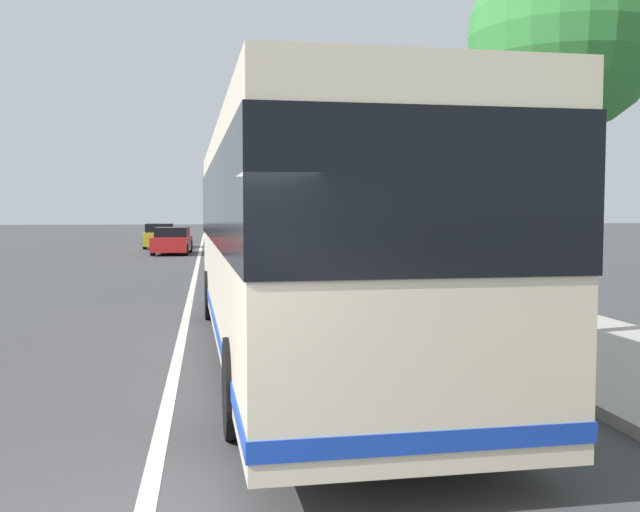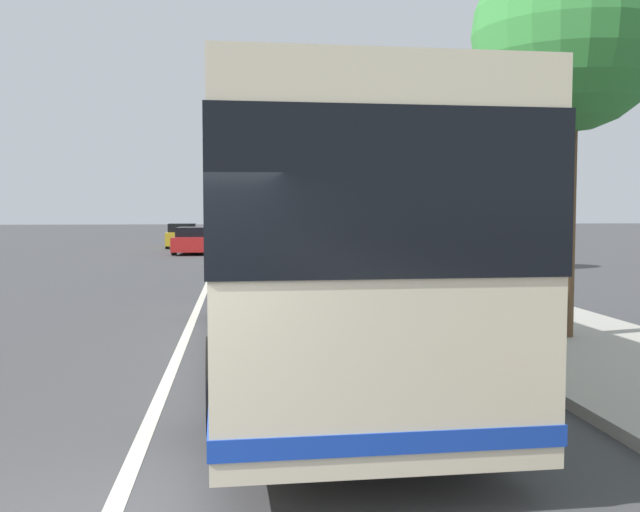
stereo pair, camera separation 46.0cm
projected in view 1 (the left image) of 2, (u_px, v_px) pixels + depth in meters
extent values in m
cube|color=#B2ADA3|center=(495.00, 314.00, 15.10)|extent=(110.00, 3.60, 0.14)
cube|color=silver|center=(185.00, 324.00, 14.13)|extent=(110.00, 0.16, 0.01)
cube|color=beige|center=(298.00, 235.00, 11.08)|extent=(12.40, 2.93, 3.01)
cube|color=black|center=(298.00, 202.00, 11.05)|extent=(12.44, 2.97, 1.20)
cube|color=#193FB2|center=(298.00, 316.00, 11.16)|extent=(12.43, 2.96, 0.16)
cylinder|color=black|center=(212.00, 295.00, 14.82)|extent=(1.01, 0.33, 1.00)
cylinder|color=black|center=(325.00, 292.00, 15.25)|extent=(1.01, 0.33, 1.00)
cylinder|color=black|center=(239.00, 388.00, 7.08)|extent=(1.01, 0.33, 1.00)
cylinder|color=black|center=(467.00, 378.00, 7.51)|extent=(1.01, 0.33, 1.00)
cylinder|color=black|center=(466.00, 341.00, 10.58)|extent=(0.65, 0.16, 0.65)
cylinder|color=black|center=(497.00, 364.00, 8.99)|extent=(0.65, 0.16, 0.65)
cube|color=red|center=(481.00, 333.00, 9.77)|extent=(1.22, 0.38, 0.36)
cylinder|color=#4C4C51|center=(469.00, 301.00, 10.42)|extent=(0.06, 0.06, 0.70)
cube|color=silver|center=(234.00, 249.00, 31.19)|extent=(4.05, 2.03, 0.76)
cube|color=black|center=(234.00, 234.00, 30.89)|extent=(2.13, 1.77, 0.53)
cylinder|color=black|center=(213.00, 253.00, 32.31)|extent=(0.65, 0.26, 0.64)
cylinder|color=black|center=(249.00, 252.00, 32.65)|extent=(0.65, 0.26, 0.64)
cylinder|color=black|center=(217.00, 257.00, 29.77)|extent=(0.65, 0.26, 0.64)
cylinder|color=black|center=(256.00, 256.00, 30.11)|extent=(0.65, 0.26, 0.64)
cube|color=red|center=(172.00, 244.00, 36.76)|extent=(4.28, 1.96, 0.71)
cube|color=black|center=(172.00, 232.00, 36.87)|extent=(2.21, 1.72, 0.48)
cylinder|color=black|center=(186.00, 249.00, 35.48)|extent=(0.65, 0.25, 0.64)
cylinder|color=black|center=(153.00, 249.00, 35.31)|extent=(0.65, 0.25, 0.64)
cylinder|color=black|center=(190.00, 246.00, 38.23)|extent=(0.65, 0.25, 0.64)
cylinder|color=black|center=(160.00, 246.00, 38.06)|extent=(0.65, 0.25, 0.64)
cube|color=gold|center=(160.00, 238.00, 42.81)|extent=(4.66, 1.88, 0.76)
cube|color=black|center=(160.00, 228.00, 42.90)|extent=(2.23, 1.66, 0.50)
cylinder|color=black|center=(173.00, 243.00, 41.48)|extent=(0.65, 0.24, 0.64)
cylinder|color=black|center=(145.00, 244.00, 41.19)|extent=(0.65, 0.24, 0.64)
cylinder|color=black|center=(174.00, 241.00, 44.46)|extent=(0.65, 0.24, 0.64)
cylinder|color=black|center=(148.00, 241.00, 44.17)|extent=(0.65, 0.24, 0.64)
cube|color=red|center=(230.00, 232.00, 53.79)|extent=(4.71, 2.21, 0.85)
cube|color=black|center=(230.00, 223.00, 53.49)|extent=(2.37, 1.88, 0.55)
cylinder|color=black|center=(220.00, 235.00, 55.25)|extent=(0.66, 0.27, 0.64)
cylinder|color=black|center=(242.00, 235.00, 55.38)|extent=(0.66, 0.27, 0.64)
cylinder|color=black|center=(217.00, 237.00, 52.24)|extent=(0.66, 0.27, 0.64)
cylinder|color=black|center=(241.00, 236.00, 52.37)|extent=(0.66, 0.27, 0.64)
cylinder|color=brown|center=(561.00, 220.00, 12.10)|extent=(0.32, 0.32, 4.16)
sphere|color=#337F38|center=(565.00, 37.00, 11.91)|extent=(3.18, 3.18, 3.18)
cylinder|color=brown|center=(383.00, 212.00, 26.24)|extent=(0.40, 0.40, 4.37)
sphere|color=#286B2D|center=(384.00, 130.00, 26.05)|extent=(2.59, 2.59, 2.59)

